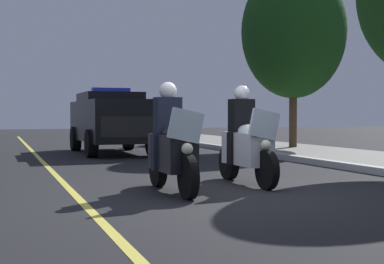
# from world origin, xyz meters

# --- Properties ---
(ground_plane) EXTENTS (80.00, 80.00, 0.00)m
(ground_plane) POSITION_xyz_m (0.00, 0.00, 0.00)
(ground_plane) COLOR black
(lane_stripe_center) EXTENTS (48.00, 0.12, 0.01)m
(lane_stripe_center) POSITION_xyz_m (0.00, -2.15, 0.00)
(lane_stripe_center) COLOR #E0D14C
(lane_stripe_center) RESTS_ON ground
(police_motorcycle_lead_left) EXTENTS (2.14, 0.56, 1.72)m
(police_motorcycle_lead_left) POSITION_xyz_m (-0.47, -0.70, 0.70)
(police_motorcycle_lead_left) COLOR black
(police_motorcycle_lead_left) RESTS_ON ground
(police_motorcycle_lead_right) EXTENTS (2.14, 0.56, 1.72)m
(police_motorcycle_lead_right) POSITION_xyz_m (-0.99, 0.82, 0.70)
(police_motorcycle_lead_right) COLOR black
(police_motorcycle_lead_right) RESTS_ON ground
(police_suv) EXTENTS (4.92, 2.11, 2.05)m
(police_suv) POSITION_xyz_m (-9.39, 0.14, 1.07)
(police_suv) COLOR black
(police_suv) RESTS_ON ground
(cyclist_background) EXTENTS (1.76, 0.32, 1.69)m
(cyclist_background) POSITION_xyz_m (-12.80, 2.60, 0.84)
(cyclist_background) COLOR black
(cyclist_background) RESTS_ON ground
(tree_far_back) EXTENTS (3.55, 3.55, 6.23)m
(tree_far_back) POSITION_xyz_m (-8.88, 6.32, 4.04)
(tree_far_back) COLOR #4C3823
(tree_far_back) RESTS_ON sidewalk_strip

